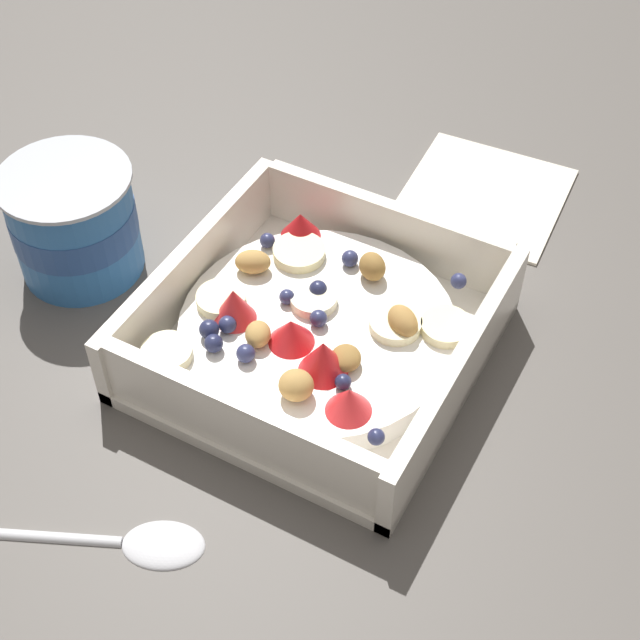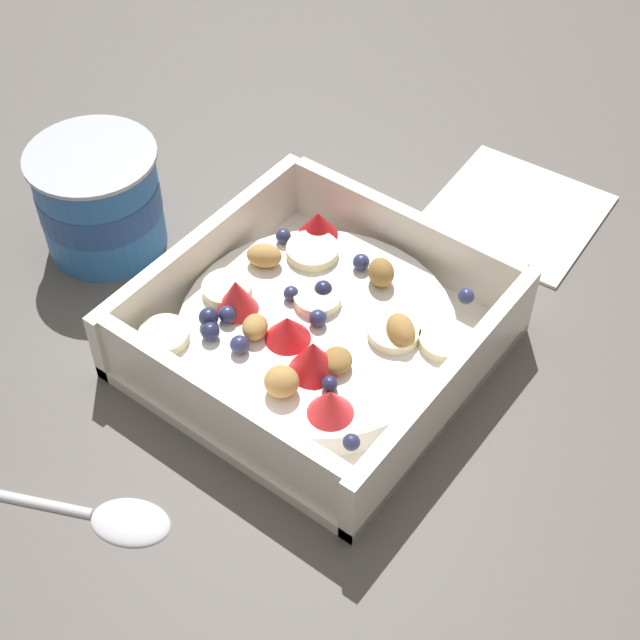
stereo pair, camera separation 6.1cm
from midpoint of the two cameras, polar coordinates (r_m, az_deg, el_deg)
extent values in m
plane|color=#56514C|center=(0.63, 3.84, -2.85)|extent=(2.40, 2.40, 0.00)
cube|color=white|center=(0.63, 2.77, -1.69)|extent=(0.21, 0.21, 0.01)
cube|color=white|center=(0.58, 10.76, -4.57)|extent=(0.21, 0.01, 0.06)
cube|color=white|center=(0.65, -4.19, 3.55)|extent=(0.21, 0.01, 0.06)
cube|color=white|center=(0.56, -2.93, -6.18)|extent=(0.01, 0.19, 0.06)
cube|color=white|center=(0.67, 7.67, 4.65)|extent=(0.01, 0.19, 0.06)
cylinder|color=white|center=(0.62, 2.82, -0.81)|extent=(0.18, 0.18, 0.02)
cylinder|color=#F4EAB7|center=(0.60, -6.57, -1.10)|extent=(0.05, 0.05, 0.01)
cylinder|color=beige|center=(0.63, -2.89, 1.75)|extent=(0.05, 0.05, 0.01)
cylinder|color=#F4EAB7|center=(0.61, 7.38, -0.87)|extent=(0.05, 0.05, 0.01)
cylinder|color=#F7EFC6|center=(0.62, 2.66, 1.17)|extent=(0.04, 0.04, 0.01)
cylinder|color=beige|center=(0.65, 2.22, 4.07)|extent=(0.05, 0.05, 0.01)
cylinder|color=beige|center=(0.61, 10.41, -1.39)|extent=(0.04, 0.04, 0.01)
cone|color=red|center=(0.59, 0.95, -0.67)|extent=(0.03, 0.03, 0.02)
cone|color=red|center=(0.57, 2.62, -2.41)|extent=(0.03, 0.03, 0.03)
cone|color=red|center=(0.66, 2.52, 5.70)|extent=(0.03, 0.03, 0.02)
cone|color=red|center=(0.61, -2.23, 1.34)|extent=(0.04, 0.04, 0.03)
cone|color=red|center=(0.56, 3.79, -5.19)|extent=(0.04, 0.04, 0.02)
sphere|color=navy|center=(0.64, 5.23, 3.37)|extent=(0.01, 0.01, 0.01)
sphere|color=#23284C|center=(0.61, -3.91, 0.01)|extent=(0.01, 0.01, 0.01)
sphere|color=navy|center=(0.61, -2.77, 0.19)|extent=(0.01, 0.01, 0.01)
sphere|color=navy|center=(0.62, 1.05, 1.46)|extent=(0.01, 0.01, 0.01)
sphere|color=navy|center=(0.63, 11.59, 1.28)|extent=(0.01, 0.01, 0.01)
sphere|color=#23284C|center=(0.55, 5.14, -7.56)|extent=(0.01, 0.01, 0.01)
sphere|color=navy|center=(0.59, -1.96, -1.67)|extent=(0.01, 0.01, 0.01)
sphere|color=#23284C|center=(0.62, 3.00, 1.72)|extent=(0.01, 0.01, 0.01)
sphere|color=navy|center=(0.66, 0.41, 4.97)|extent=(0.01, 0.01, 0.01)
sphere|color=#23284C|center=(0.57, 3.65, -4.05)|extent=(0.01, 0.01, 0.01)
sphere|color=navy|center=(0.60, 2.51, -0.28)|extent=(0.01, 0.01, 0.01)
sphere|color=#23284C|center=(0.60, -3.77, -0.85)|extent=(0.01, 0.01, 0.01)
ellipsoid|color=tan|center=(0.64, -0.69, 3.78)|extent=(0.03, 0.03, 0.02)
ellipsoid|color=#AD7F42|center=(0.60, 7.82, -0.78)|extent=(0.03, 0.03, 0.02)
ellipsoid|color=tan|center=(0.57, 0.99, -4.07)|extent=(0.03, 0.03, 0.02)
ellipsoid|color=olive|center=(0.63, 6.49, 2.74)|extent=(0.03, 0.03, 0.02)
ellipsoid|color=tan|center=(0.60, -1.05, -0.59)|extent=(0.03, 0.02, 0.01)
ellipsoid|color=olive|center=(0.58, 4.03, -2.63)|extent=(0.03, 0.03, 0.01)
ellipsoid|color=silver|center=(0.56, -8.34, -12.01)|extent=(0.05, 0.06, 0.01)
cylinder|color=#3370B7|center=(0.69, -10.72, 6.93)|extent=(0.09, 0.09, 0.08)
cylinder|color=#2D5193|center=(0.69, -10.76, 7.18)|extent=(0.09, 0.09, 0.02)
cylinder|color=#B7BCC6|center=(0.67, -11.21, 9.60)|extent=(0.09, 0.09, 0.00)
cube|color=silver|center=(0.75, 14.09, 6.32)|extent=(0.13, 0.13, 0.01)
camera|label=1|loc=(0.03, -87.13, 3.12)|focal=52.90mm
camera|label=2|loc=(0.03, 92.87, -3.12)|focal=52.90mm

